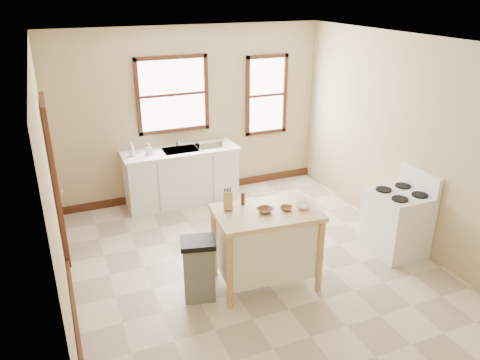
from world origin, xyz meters
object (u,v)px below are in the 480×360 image
knife_block (228,201)px  pepper_grinder (243,199)px  bowl_c (303,206)px  dish_rack (209,144)px  soap_bottle_b (149,149)px  bowl_b (286,208)px  gas_stove (398,213)px  trash_bin (199,269)px  bowl_a (265,210)px  kitchen_island (266,248)px  soap_bottle_a (132,149)px

knife_block → pepper_grinder: 0.22m
bowl_c → dish_rack: bearing=94.9°
soap_bottle_b → bowl_c: bearing=-78.1°
bowl_b → gas_stove: size_ratio=0.13×
dish_rack → knife_block: knife_block is taller
pepper_grinder → trash_bin: (-0.64, -0.22, -0.67)m
soap_bottle_b → dish_rack: (0.97, -0.01, -0.04)m
trash_bin → gas_stove: (2.77, -0.04, 0.19)m
trash_bin → gas_stove: size_ratio=0.67×
bowl_a → gas_stove: bearing=0.4°
bowl_b → soap_bottle_b: bearing=110.9°
kitchen_island → bowl_a: bowl_a is taller
bowl_c → knife_block: bearing=159.3°
soap_bottle_a → bowl_b: size_ratio=1.56×
soap_bottle_b → gas_stove: size_ratio=0.15×
soap_bottle_b → trash_bin: (-0.04, -2.54, -0.63)m
kitchen_island → bowl_b: (0.22, -0.06, 0.51)m
soap_bottle_b → pepper_grinder: 2.39m
trash_bin → gas_stove: bearing=13.2°
knife_block → kitchen_island: bearing=-12.5°
soap_bottle_a → kitchen_island: size_ratio=0.19×
kitchen_island → bowl_a: (-0.03, -0.02, 0.51)m
kitchen_island → bowl_b: bearing=-10.0°
pepper_grinder → soap_bottle_b: bearing=104.4°
dish_rack → knife_block: (-0.58, -2.36, 0.11)m
soap_bottle_a → bowl_a: soap_bottle_a is taller
gas_stove → bowl_b: bearing=-178.2°
trash_bin → bowl_a: bearing=9.9°
soap_bottle_a → pepper_grinder: (0.86, -2.35, 0.02)m
soap_bottle_a → dish_rack: soap_bottle_a is taller
kitchen_island → pepper_grinder: bearing=131.3°
gas_stove → kitchen_island: bearing=179.9°
soap_bottle_b → bowl_a: bearing=-86.1°
kitchen_island → gas_stove: (1.94, -0.00, 0.08)m
soap_bottle_a → bowl_c: bearing=-46.5°
dish_rack → pepper_grinder: bearing=-110.3°
bowl_a → bowl_b: bearing=-9.0°
soap_bottle_a → dish_rack: (1.23, -0.04, -0.06)m
soap_bottle_a → trash_bin: size_ratio=0.30×
knife_block → bowl_b: knife_block is taller
pepper_grinder → dish_rack: bearing=80.7°
trash_bin → knife_block: bearing=35.4°
dish_rack → pepper_grinder: pepper_grinder is taller
bowl_a → bowl_c: 0.45m
dish_rack → kitchen_island: size_ratio=0.34×
soap_bottle_a → kitchen_island: 2.86m
bowl_b → knife_block: bearing=156.7°
kitchen_island → pepper_grinder: pepper_grinder is taller
dish_rack → trash_bin: dish_rack is taller
kitchen_island → bowl_c: bearing=-8.5°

